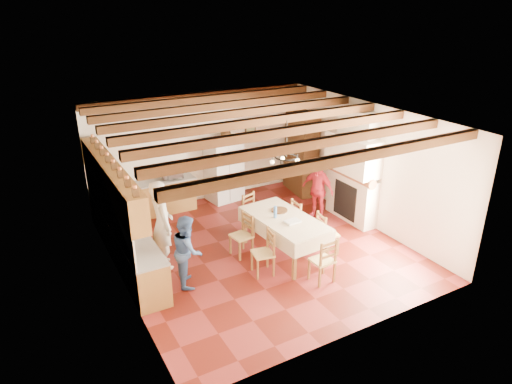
% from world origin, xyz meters
% --- Properties ---
extents(floor, '(6.00, 6.50, 0.02)m').
position_xyz_m(floor, '(0.00, 0.00, -0.01)').
color(floor, '#4E120B').
rests_on(floor, ground).
extents(ceiling, '(6.00, 6.50, 0.02)m').
position_xyz_m(ceiling, '(0.00, 0.00, 3.01)').
color(ceiling, beige).
rests_on(ceiling, ground).
extents(wall_back, '(6.00, 0.02, 3.00)m').
position_xyz_m(wall_back, '(0.00, 3.26, 1.50)').
color(wall_back, beige).
rests_on(wall_back, ground).
extents(wall_front, '(6.00, 0.02, 3.00)m').
position_xyz_m(wall_front, '(0.00, -3.26, 1.50)').
color(wall_front, beige).
rests_on(wall_front, ground).
extents(wall_left, '(0.02, 6.50, 3.00)m').
position_xyz_m(wall_left, '(-3.01, 0.00, 1.50)').
color(wall_left, beige).
rests_on(wall_left, ground).
extents(wall_right, '(0.02, 6.50, 3.00)m').
position_xyz_m(wall_right, '(3.01, 0.00, 1.50)').
color(wall_right, beige).
rests_on(wall_right, ground).
extents(ceiling_beams, '(6.00, 6.30, 0.16)m').
position_xyz_m(ceiling_beams, '(0.00, 0.00, 2.91)').
color(ceiling_beams, '#3B240F').
rests_on(ceiling_beams, ground).
extents(lower_cabinets_left, '(0.60, 4.30, 0.86)m').
position_xyz_m(lower_cabinets_left, '(-2.70, 1.05, 0.43)').
color(lower_cabinets_left, brown).
rests_on(lower_cabinets_left, ground).
extents(lower_cabinets_back, '(2.30, 0.60, 0.86)m').
position_xyz_m(lower_cabinets_back, '(-1.55, 2.95, 0.43)').
color(lower_cabinets_back, brown).
rests_on(lower_cabinets_back, ground).
extents(countertop_left, '(0.62, 4.30, 0.04)m').
position_xyz_m(countertop_left, '(-2.70, 1.05, 0.88)').
color(countertop_left, gray).
rests_on(countertop_left, lower_cabinets_left).
extents(countertop_back, '(2.34, 0.62, 0.04)m').
position_xyz_m(countertop_back, '(-1.55, 2.95, 0.88)').
color(countertop_back, gray).
rests_on(countertop_back, lower_cabinets_back).
extents(backsplash_left, '(0.03, 4.30, 0.60)m').
position_xyz_m(backsplash_left, '(-2.98, 1.05, 1.20)').
color(backsplash_left, white).
rests_on(backsplash_left, ground).
extents(backsplash_back, '(2.30, 0.03, 0.60)m').
position_xyz_m(backsplash_back, '(-1.55, 3.23, 1.20)').
color(backsplash_back, white).
rests_on(backsplash_back, ground).
extents(upper_cabinets, '(0.35, 4.20, 0.70)m').
position_xyz_m(upper_cabinets, '(-2.83, 1.05, 1.85)').
color(upper_cabinets, brown).
rests_on(upper_cabinets, ground).
extents(fireplace, '(0.56, 1.60, 2.80)m').
position_xyz_m(fireplace, '(2.72, 0.20, 1.40)').
color(fireplace, beige).
rests_on(fireplace, ground).
extents(wall_picture, '(0.34, 0.03, 0.42)m').
position_xyz_m(wall_picture, '(1.55, 3.23, 1.85)').
color(wall_picture, '#2E2215').
rests_on(wall_picture, ground).
extents(refrigerator, '(0.98, 0.84, 1.78)m').
position_xyz_m(refrigerator, '(0.55, 2.93, 0.89)').
color(refrigerator, silver).
rests_on(refrigerator, floor).
extents(hutch, '(0.71, 1.36, 2.35)m').
position_xyz_m(hutch, '(2.75, 2.39, 1.18)').
color(hutch, '#372311').
rests_on(hutch, floor).
extents(dining_table, '(1.20, 2.12, 0.89)m').
position_xyz_m(dining_table, '(0.36, -0.48, 0.81)').
color(dining_table, beige).
rests_on(dining_table, floor).
extents(chandelier, '(0.47, 0.47, 0.03)m').
position_xyz_m(chandelier, '(0.36, -0.48, 2.25)').
color(chandelier, black).
rests_on(chandelier, ground).
extents(chair_left_near, '(0.47, 0.48, 0.96)m').
position_xyz_m(chair_left_near, '(-0.43, -0.92, 0.48)').
color(chair_left_near, brown).
rests_on(chair_left_near, floor).
extents(chair_left_far, '(0.45, 0.47, 0.96)m').
position_xyz_m(chair_left_far, '(-0.46, -0.05, 0.48)').
color(chair_left_far, brown).
rests_on(chair_left_far, floor).
extents(chair_right_near, '(0.46, 0.47, 0.96)m').
position_xyz_m(chair_right_near, '(1.24, -0.87, 0.48)').
color(chair_right_near, brown).
rests_on(chair_right_near, floor).
extents(chair_right_far, '(0.40, 0.42, 0.96)m').
position_xyz_m(chair_right_far, '(1.15, -0.01, 0.48)').
color(chair_right_far, brown).
rests_on(chair_right_far, floor).
extents(chair_end_near, '(0.43, 0.41, 0.96)m').
position_xyz_m(chair_end_near, '(0.46, -1.72, 0.48)').
color(chair_end_near, brown).
rests_on(chair_end_near, floor).
extents(chair_end_far, '(0.52, 0.51, 0.96)m').
position_xyz_m(chair_end_far, '(0.30, 0.78, 0.48)').
color(chair_end_far, brown).
rests_on(chair_end_far, floor).
extents(person_man, '(0.48, 0.71, 1.90)m').
position_xyz_m(person_man, '(-2.06, 0.36, 0.95)').
color(person_man, beige).
rests_on(person_man, floor).
extents(person_woman_blue, '(0.72, 0.83, 1.44)m').
position_xyz_m(person_woman_blue, '(-1.86, -0.50, 0.72)').
color(person_woman_blue, '#3A588E').
rests_on(person_woman_blue, floor).
extents(person_woman_red, '(0.66, 0.97, 1.54)m').
position_xyz_m(person_woman_red, '(2.10, 0.69, 0.77)').
color(person_woman_red, red).
rests_on(person_woman_red, floor).
extents(microwave, '(0.59, 0.45, 0.30)m').
position_xyz_m(microwave, '(-0.93, 2.95, 1.05)').
color(microwave, silver).
rests_on(microwave, countertop_back).
extents(fridge_vase, '(0.33, 0.33, 0.29)m').
position_xyz_m(fridge_vase, '(0.64, 2.93, 1.92)').
color(fridge_vase, '#372311').
rests_on(fridge_vase, refrigerator).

